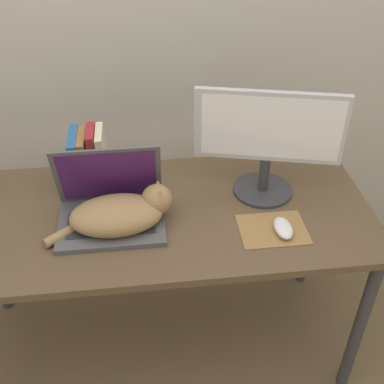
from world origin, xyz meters
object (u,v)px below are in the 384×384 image
at_px(cat, 122,213).
at_px(book_row, 88,158).
at_px(laptop, 111,208).
at_px(external_monitor, 268,139).
at_px(computer_mouse, 283,228).

distance_m(cat, book_row, 0.30).
height_order(laptop, external_monitor, external_monitor).
xyz_separation_m(laptop, external_monitor, (0.54, 0.10, 0.17)).
bearing_deg(external_monitor, laptop, -169.84).
distance_m(external_monitor, book_row, 0.64).
height_order(laptop, computer_mouse, laptop).
xyz_separation_m(computer_mouse, book_row, (-0.63, 0.36, 0.08)).
bearing_deg(computer_mouse, book_row, 150.28).
distance_m(laptop, book_row, 0.25).
relative_size(cat, book_row, 1.92).
height_order(external_monitor, book_row, external_monitor).
bearing_deg(laptop, book_row, 108.80).
bearing_deg(cat, computer_mouse, -9.77).
bearing_deg(computer_mouse, external_monitor, 93.40).
xyz_separation_m(laptop, cat, (0.04, -0.04, 0.01)).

